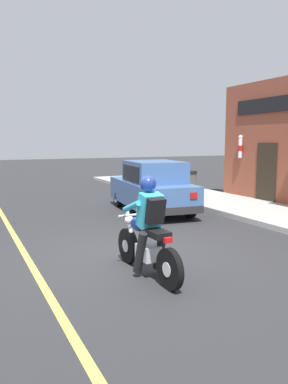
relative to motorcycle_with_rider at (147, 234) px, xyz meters
name	(u,v)px	position (x,y,z in m)	size (l,w,h in m)	color
ground_plane	(130,255)	(0.19, 1.12, -0.68)	(80.00, 80.00, 0.00)	#2B2B2D
sidewalk_curb	(240,206)	(5.41, 4.12, -0.61)	(2.60, 22.00, 0.14)	#ADAAA3
lane_stripe	(11,231)	(-1.61, 4.12, -0.67)	(0.12, 19.80, 0.01)	#D1C64C
motorcycle_with_rider	(147,234)	(0.00, 0.00, 0.00)	(0.56, 2.02, 1.62)	black
car_hatchback	(152,187)	(2.56, 4.79, 0.09)	(2.08, 3.95, 1.57)	black
trash_bin	(189,185)	(4.58, 5.87, -0.04)	(0.56, 0.56, 0.98)	#514C47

